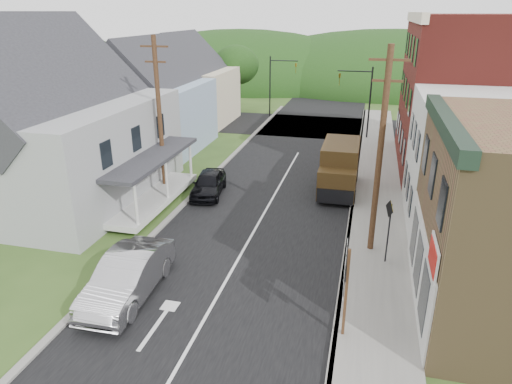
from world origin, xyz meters
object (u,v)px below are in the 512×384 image
Objects in this scene: warning_sign at (389,223)px; route_sign_cluster at (346,280)px; silver_sedan at (128,277)px; delivery_van at (339,168)px; dark_sedan at (209,184)px.

route_sign_cluster is at bearing -125.73° from warning_sign.
silver_sedan is 8.15m from route_sign_cluster.
delivery_van is 8.63m from warning_sign.
route_sign_cluster reaches higher than silver_sedan.
warning_sign is at bearing -37.93° from dark_sedan.
silver_sedan is 1.26× the size of dark_sedan.
silver_sedan is at bearing -95.03° from dark_sedan.
delivery_van is at bearing 10.21° from dark_sedan.
warning_sign reaches higher than dark_sedan.
dark_sedan is 1.44× the size of warning_sign.
dark_sedan is 1.29× the size of route_sign_cluster.
route_sign_cluster is (8.55, -11.00, 1.51)m from dark_sedan.
silver_sedan is at bearing -118.00° from delivery_van.
dark_sedan is at bearing 90.93° from silver_sedan.
delivery_van is at bearing 93.92° from route_sign_cluster.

